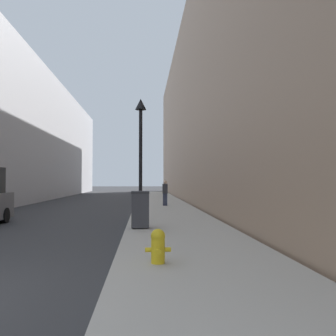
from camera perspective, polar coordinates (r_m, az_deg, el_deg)
sidewalk_right at (r=23.55m, az=-0.67°, el=-6.04°), size 3.72×60.00×0.15m
building_right_stone at (r=33.31m, az=12.54°, el=8.54°), size 12.00×60.00×15.55m
fire_hydrant at (r=7.59m, az=-1.53°, el=-11.68°), size 0.51×0.40×0.68m
trash_bin at (r=13.01m, az=-4.24°, el=-6.26°), size 0.61×0.66×1.27m
lamppost at (r=17.07m, az=-4.19°, el=4.41°), size 0.50×0.50×5.36m
pedestrian_on_sidewalk at (r=24.11m, az=-0.46°, el=-3.83°), size 0.33×0.21×1.61m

